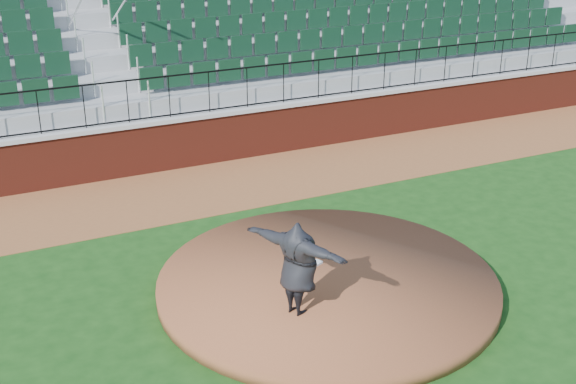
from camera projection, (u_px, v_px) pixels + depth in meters
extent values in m
plane|color=#153F12|center=(325.00, 291.00, 13.11)|extent=(90.00, 90.00, 0.00)
cube|color=brown|center=(216.00, 186.00, 17.61)|extent=(34.00, 3.20, 0.01)
cube|color=maroon|center=(192.00, 142.00, 18.72)|extent=(34.00, 0.35, 1.20)
cube|color=#B7B7B7|center=(191.00, 116.00, 18.47)|extent=(34.00, 0.45, 0.10)
cube|color=maroon|center=(128.00, 19.00, 22.50)|extent=(34.00, 0.50, 5.50)
cylinder|color=brown|center=(327.00, 284.00, 13.09)|extent=(5.86, 5.86, 0.25)
cube|color=white|center=(309.00, 267.00, 13.36)|extent=(0.61, 0.39, 0.04)
imported|color=black|center=(298.00, 268.00, 11.72)|extent=(1.29, 1.96, 1.56)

